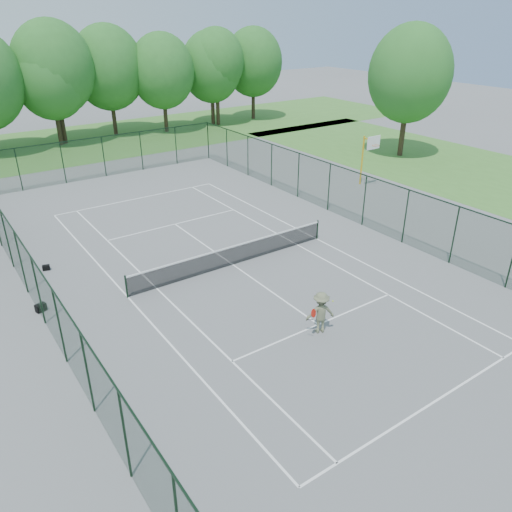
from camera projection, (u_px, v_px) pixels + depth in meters
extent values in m
plane|color=slate|center=(233.00, 265.00, 24.77)|extent=(140.00, 140.00, 0.00)
cube|color=#4B8734|center=(62.00, 145.00, 46.85)|extent=(80.00, 16.00, 0.01)
cube|color=#4B8734|center=(458.00, 168.00, 40.01)|extent=(14.00, 40.00, 0.01)
cube|color=white|center=(138.00, 198.00, 33.52)|extent=(10.97, 0.08, 0.01)
cube|color=white|center=(431.00, 404.00, 16.02)|extent=(10.97, 0.08, 0.01)
cube|color=white|center=(175.00, 224.00, 29.48)|extent=(8.23, 0.08, 0.01)
cube|color=white|center=(318.00, 325.00, 20.06)|extent=(8.23, 0.08, 0.01)
cube|color=white|center=(317.00, 239.00, 27.58)|extent=(0.08, 23.77, 0.01)
cube|color=white|center=(128.00, 297.00, 21.96)|extent=(0.08, 23.77, 0.01)
cube|color=white|center=(297.00, 245.00, 26.88)|extent=(0.08, 23.77, 0.01)
cube|color=white|center=(157.00, 288.00, 22.66)|extent=(0.08, 23.77, 0.01)
cube|color=white|center=(233.00, 265.00, 24.77)|extent=(0.08, 12.80, 0.01)
cylinder|color=black|center=(126.00, 287.00, 21.71)|extent=(0.08, 0.08, 1.10)
cylinder|color=black|center=(317.00, 230.00, 27.35)|extent=(0.08, 0.08, 1.10)
cube|color=black|center=(233.00, 256.00, 24.55)|extent=(11.00, 0.02, 0.96)
cube|color=white|center=(233.00, 247.00, 24.33)|extent=(11.00, 0.05, 0.07)
cube|color=#1A3A21|center=(104.00, 157.00, 37.36)|extent=(18.00, 0.02, 3.00)
cube|color=#1A3A21|center=(364.00, 201.00, 28.72)|extent=(0.02, 36.00, 3.00)
cube|color=#1A3A21|center=(38.00, 291.00, 19.50)|extent=(0.02, 36.00, 3.00)
cube|color=black|center=(101.00, 137.00, 36.69)|extent=(18.00, 0.05, 0.05)
cube|color=black|center=(367.00, 176.00, 28.05)|extent=(0.05, 36.00, 0.05)
cube|color=black|center=(31.00, 257.00, 18.83)|extent=(0.05, 36.00, 0.05)
cylinder|color=#3A2B1D|center=(58.00, 122.00, 45.92)|extent=(0.40, 0.40, 4.20)
ellipsoid|color=#30782C|center=(50.00, 78.00, 44.19)|extent=(6.40, 6.40, 7.40)
cylinder|color=#3A2B1D|center=(213.00, 105.00, 54.37)|extent=(0.40, 0.40, 4.20)
ellipsoid|color=#30782C|center=(211.00, 67.00, 52.65)|extent=(6.40, 6.40, 7.40)
cylinder|color=gold|center=(362.00, 160.00, 35.50)|extent=(0.12, 0.12, 3.50)
cube|color=gold|center=(369.00, 139.00, 34.46)|extent=(0.08, 0.90, 0.08)
cube|color=white|center=(374.00, 143.00, 34.20)|extent=(1.20, 0.05, 0.90)
torus|color=#D25509|center=(376.00, 146.00, 34.10)|extent=(0.48, 0.48, 0.02)
cylinder|color=#3A2B1D|center=(403.00, 128.00, 42.43)|extent=(0.45, 0.45, 4.71)
ellipsoid|color=#30782C|center=(410.00, 74.00, 40.49)|extent=(6.73, 6.73, 7.85)
cube|color=black|center=(41.00, 308.00, 20.89)|extent=(0.48, 0.36, 0.34)
cube|color=black|center=(46.00, 268.00, 24.22)|extent=(0.38, 0.29, 0.26)
imported|color=#676C4E|center=(321.00, 312.00, 19.27)|extent=(1.29, 1.03, 1.74)
sphere|color=#B6DA31|center=(333.00, 301.00, 20.10)|extent=(0.07, 0.07, 0.07)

